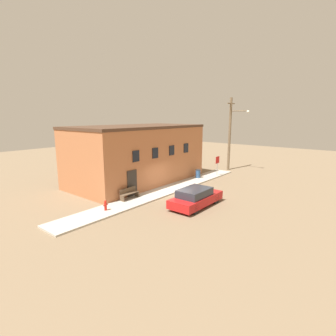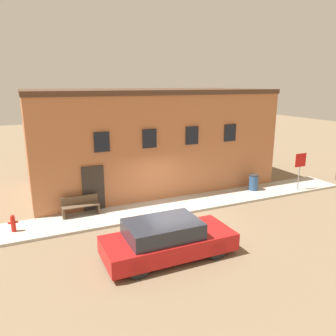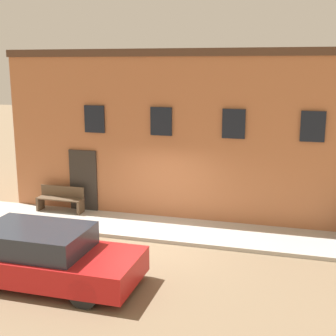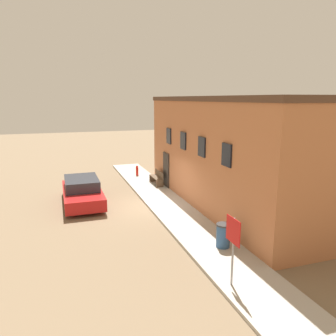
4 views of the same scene
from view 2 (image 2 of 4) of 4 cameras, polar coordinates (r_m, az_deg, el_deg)
ground_plane at (r=14.88m, az=0.70°, el=-8.51°), size 80.00×80.00×0.00m
sidewalk at (r=15.74m, az=-0.92°, el=-6.97°), size 21.18×2.08×0.11m
brick_building at (r=19.24m, az=-3.59°, el=5.33°), size 13.25×6.68×5.52m
fire_hydrant at (r=14.48m, az=-25.37°, el=-8.67°), size 0.38×0.18×0.70m
stop_sign at (r=19.23m, az=22.03°, el=0.61°), size 0.74×0.06×2.05m
bench at (r=15.17m, az=-15.00°, el=-6.38°), size 1.61×0.44×0.85m
trash_bin at (r=18.62m, az=14.68°, el=-2.40°), size 0.52×0.52×0.88m
parked_car at (r=11.47m, az=-0.16°, el=-12.29°), size 4.53×1.90×1.33m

